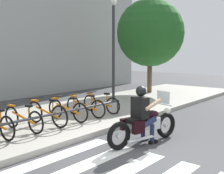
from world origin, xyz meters
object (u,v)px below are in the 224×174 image
Objects in this scene: motorcycle at (144,125)px; street_lamp at (113,42)px; bicycle_4 at (85,106)px; bike_rack at (70,112)px; bicycle_3 at (67,110)px; rider at (142,111)px; bicycle_2 at (47,113)px; tree_near_rack at (150,33)px; bicycle_1 at (23,119)px; bicycle_5 at (101,103)px.

street_lamp is (3.44, 3.88, 2.23)m from motorcycle.
motorcycle is at bearing -103.88° from bicycle_4.
motorcycle reaches higher than bike_rack.
rider is at bearing -89.82° from bicycle_3.
bicycle_2 is 0.34× the size of tree_near_rack.
motorcycle reaches higher than bicycle_2.
bicycle_4 is at bearing 0.04° from bicycle_2.
bicycle_4 is 6.98m from tree_near_rack.
bicycle_1 is 0.33× the size of tree_near_rack.
bicycle_3 is 0.34× the size of tree_near_rack.
bike_rack is 1.00× the size of street_lamp.
bicycle_3 is 0.38× the size of street_lamp.
tree_near_rack is at bearing 10.77° from bicycle_2.
motorcycle is at bearing -14.90° from rider.
street_lamp reaches higher than bike_rack.
tree_near_rack reaches higher than bicycle_4.
motorcycle is 2.81m from bicycle_3.
bicycle_5 is 3.16m from street_lamp.
street_lamp reaches higher than bicycle_4.
motorcycle is 1.40× the size of bicycle_5.
bicycle_5 is at bearing -164.83° from tree_near_rack.
rider reaches higher than bicycle_5.
rider is at bearing -74.27° from bicycle_2.
bike_rack is (-0.40, 2.23, -0.27)m from rider.
rider is 0.88× the size of bicycle_1.
bicycle_1 is (-1.56, 2.79, -0.35)m from rider.
bicycle_5 is (1.55, 0.00, -0.01)m from bicycle_3.
rider is 8.55m from tree_near_rack.
bike_rack is at bearing -157.35° from street_lamp.
rider is 2.81m from bicycle_3.
bike_rack is (-1.94, -0.56, 0.09)m from bicycle_5.
bicycle_3 reaches higher than bicycle_5.
bicycle_1 is 1.55m from bicycle_3.
bicycle_2 is 2.33m from bicycle_5.
bicycle_2 is (-0.78, 2.79, -0.33)m from rider.
bicycle_1 is at bearing 119.25° from rider.
motorcycle is 0.50× the size of bike_rack.
motorcycle is 0.45× the size of tree_near_rack.
bicycle_2 is at bearing -169.23° from tree_near_rack.
tree_near_rack is (5.45, 1.48, 2.80)m from bicycle_5.
bicycle_1 is 5.64m from street_lamp.
tree_near_rack is (3.48, 0.40, 0.59)m from street_lamp.
bicycle_2 is 1.55m from bicycle_4.
bicycle_4 is at bearing 0.03° from bicycle_3.
rider is at bearing -132.30° from street_lamp.
street_lamp reaches higher than motorcycle.
bicycle_4 is (1.55, 0.00, -0.02)m from bicycle_2.
rider reaches higher than motorcycle.
motorcycle is 1.36× the size of bicycle_1.
tree_near_rack reaches higher than bicycle_3.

